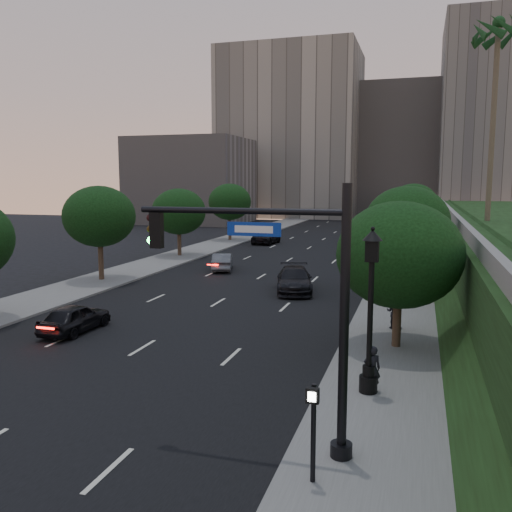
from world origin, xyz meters
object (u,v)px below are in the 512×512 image
(sedan_far_right, at_px, (367,242))
(pedestrian_c, at_px, (390,288))
(traffic_signal_mast, at_px, (300,317))
(pedestrian_a, at_px, (372,369))
(sedan_far_left, at_px, (266,238))
(street_lamp, at_px, (370,319))
(sedan_near_left, at_px, (75,318))
(sedan_near_right, at_px, (294,280))
(sedan_mid_left, at_px, (222,262))
(pedestrian_b, at_px, (394,312))

(sedan_far_right, height_order, pedestrian_c, pedestrian_c)
(traffic_signal_mast, relative_size, pedestrian_a, 4.52)
(sedan_far_left, bearing_deg, street_lamp, 114.33)
(sedan_near_left, distance_m, sedan_near_right, 14.36)
(sedan_near_left, height_order, sedan_far_left, sedan_near_left)
(traffic_signal_mast, height_order, sedan_far_left, traffic_signal_mast)
(sedan_mid_left, bearing_deg, sedan_near_right, 121.26)
(sedan_far_left, xyz_separation_m, sedan_far_right, (11.29, -1.51, 0.05))
(sedan_near_left, bearing_deg, sedan_mid_left, -89.95)
(street_lamp, xyz_separation_m, sedan_far_left, (-15.00, 40.80, -1.98))
(traffic_signal_mast, distance_m, pedestrian_c, 18.16)
(traffic_signal_mast, relative_size, sedan_mid_left, 1.67)
(sedan_far_right, distance_m, pedestrian_c, 26.11)
(traffic_signal_mast, xyz_separation_m, sedan_near_left, (-12.52, 8.25, -2.99))
(sedan_near_right, bearing_deg, street_lamp, -82.72)
(sedan_near_left, bearing_deg, pedestrian_b, -161.27)
(sedan_mid_left, relative_size, sedan_near_right, 0.78)
(pedestrian_a, height_order, pedestrian_b, pedestrian_b)
(sedan_near_right, bearing_deg, sedan_far_left, 95.84)
(pedestrian_b, bearing_deg, traffic_signal_mast, 95.90)
(pedestrian_b, bearing_deg, sedan_near_right, -35.38)
(sedan_far_left, distance_m, sedan_near_right, 26.49)
(traffic_signal_mast, relative_size, pedestrian_b, 4.40)
(pedestrian_b, bearing_deg, sedan_near_left, 31.24)
(pedestrian_a, relative_size, pedestrian_b, 0.97)
(sedan_far_right, bearing_deg, traffic_signal_mast, -67.92)
(street_lamp, height_order, pedestrian_a, street_lamp)
(sedan_near_right, distance_m, sedan_far_right, 23.56)
(pedestrian_a, bearing_deg, pedestrian_c, -109.37)
(traffic_signal_mast, distance_m, pedestrian_a, 5.52)
(sedan_far_left, height_order, pedestrian_b, pedestrian_b)
(sedan_far_right, relative_size, pedestrian_c, 2.37)
(street_lamp, xyz_separation_m, sedan_mid_left, (-13.42, 22.37, -1.95))
(street_lamp, relative_size, sedan_near_right, 1.05)
(sedan_mid_left, relative_size, pedestrian_c, 2.37)
(sedan_far_left, bearing_deg, sedan_near_left, 95.90)
(sedan_mid_left, bearing_deg, traffic_signal_mast, 97.17)
(pedestrian_a, distance_m, pedestrian_b, 8.15)
(pedestrian_c, bearing_deg, pedestrian_a, 71.69)
(sedan_near_left, height_order, sedan_near_right, sedan_near_right)
(sedan_far_left, relative_size, pedestrian_a, 3.06)
(traffic_signal_mast, xyz_separation_m, sedan_far_left, (-13.66, 45.27, -3.01))
(sedan_near_left, distance_m, pedestrian_a, 14.45)
(street_lamp, height_order, sedan_near_right, street_lamp)
(street_lamp, distance_m, pedestrian_b, 8.42)
(sedan_mid_left, height_order, sedan_far_right, sedan_far_right)
(traffic_signal_mast, distance_m, sedan_far_left, 47.38)
(traffic_signal_mast, height_order, sedan_near_right, traffic_signal_mast)
(street_lamp, height_order, sedan_near_left, street_lamp)
(sedan_far_right, distance_m, pedestrian_b, 31.34)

